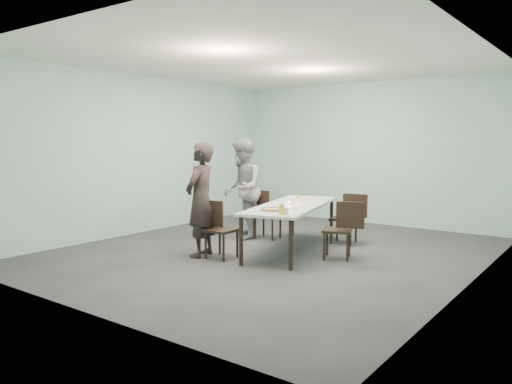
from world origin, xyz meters
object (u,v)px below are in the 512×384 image
Objects in this scene: chair_far_left at (264,211)px; beer_glass at (281,209)px; pizza at (272,210)px; chair_near_right at (343,226)px; table at (292,208)px; chair_near_left at (217,225)px; tealight at (289,203)px; diner_near at (201,200)px; chair_far_right at (349,215)px; diner_far at (242,189)px; side_plate at (290,208)px; water_tumbler at (286,211)px; amber_tumbler at (298,197)px.

beer_glass is at bearing -57.32° from chair_far_left.
chair_far_left is 2.56× the size of pizza.
beer_glass is (-0.45, -0.98, 0.32)m from chair_near_right.
chair_far_left reaches higher than table.
chair_far_left is at bearing 98.60° from chair_near_left.
chair_near_left is 15.54× the size of tealight.
diner_near is at bearing -160.40° from pizza.
chair_far_left reaches higher than tealight.
table is 3.15× the size of chair_far_right.
side_plate is (1.48, -0.70, -0.15)m from diner_far.
beer_glass is (1.12, 0.07, 0.32)m from chair_near_left.
chair_near_right reaches higher than tealight.
water_tumbler is at bearing -55.42° from chair_far_left.
diner_far is at bearing 144.66° from water_tumbler.
table is 0.10m from tealight.
tealight reaches higher than table.
chair_near_right is 1.41m from amber_tumbler.
amber_tumbler is at bearing 115.90° from water_tumbler.
chair_far_right is (-0.42, 1.05, 0.00)m from chair_near_right.
chair_far_right is at bearing 62.81° from tealight.
table is at bearing 53.06° from chair_far_right.
amber_tumbler is (-0.76, 1.57, -0.01)m from water_tumbler.
beer_glass is 1.88× the size of amber_tumbler.
chair_near_right and chair_far_right have the same top height.
chair_near_right is 10.88× the size of amber_tumbler.
tealight reaches higher than side_plate.
side_plate is 1.20× the size of beer_glass.
chair_far_left and chair_near_right have the same top height.
chair_far_left is 2.17m from beer_glass.
water_tumbler is at bearing 79.61° from chair_far_right.
chair_near_left is 1.00× the size of chair_far_left.
chair_far_right is 1.94m from diner_far.
diner_near reaches higher than tealight.
diner_far is 2.14m from water_tumbler.
diner_far is 12.06× the size of beer_glass.
side_plate is 0.44m from tealight.
pizza is at bearing -75.80° from tealight.
pizza is at bearing -98.99° from side_plate.
chair_far_left is 2.11m from water_tumbler.
tealight is (0.87, 1.13, -0.11)m from diner_near.
pizza reaches higher than table.
chair_far_right is at bearing 133.15° from diner_near.
side_plate is 0.68m from beer_glass.
amber_tumbler reaches higher than side_plate.
table is at bearing 101.57° from pizza.
chair_near_right is 0.48× the size of diner_far.
diner_near is at bearing 47.36° from chair_far_right.
diner_far is 1.04m from amber_tumbler.
table is at bearing 57.72° from chair_near_left.
chair_far_right is 9.67× the size of water_tumbler.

